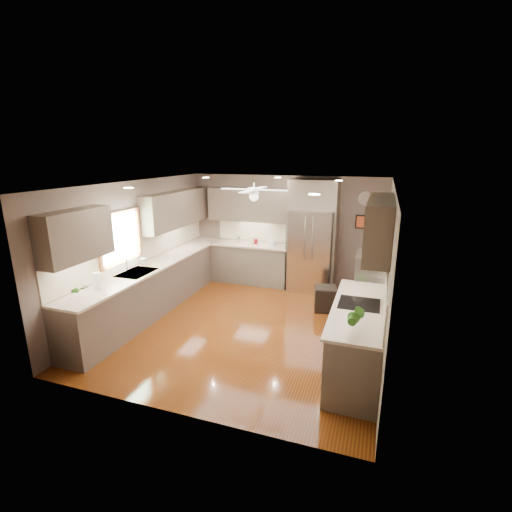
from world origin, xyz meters
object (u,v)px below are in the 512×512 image
Objects in this scene: canister_d at (256,242)px; paper_towel at (97,281)px; canister_b at (239,239)px; stool at (326,298)px; canister_c at (252,240)px; soap_bottle at (144,260)px; potted_plant_left at (81,289)px; bowl at (271,244)px; refrigerator at (312,238)px; microwave at (371,265)px; potted_plant_right at (356,317)px.

paper_towel is (-1.36, -3.60, 0.08)m from canister_d.
stool is (2.26, -1.15, -0.77)m from canister_b.
paper_towel reaches higher than stool.
soap_bottle is (-1.34, -2.31, 0.01)m from canister_c.
potted_plant_left is 4.34m from stool.
canister_b reaches higher than bowl.
paper_towel is (-0.92, -3.66, 0.07)m from canister_b.
soap_bottle is at bearing -120.16° from canister_c.
paper_towel is at bearing 95.62° from potted_plant_left.
refrigerator reaches higher than canister_b.
microwave reaches higher than canister_c.
potted_plant_right is 2.87m from stool.
refrigerator is (-1.22, 3.69, 0.08)m from potted_plant_right.
stool is at bearing -64.54° from refrigerator.
soap_bottle is 0.37× the size of microwave.
microwave is (2.64, -2.75, 0.48)m from canister_d.
canister_c is at bearing 125.12° from potted_plant_right.
canister_c is 0.11m from canister_d.
canister_d is (0.10, -0.01, -0.03)m from canister_c.
potted_plant_left reaches higher than stool.
refrigerator is at bearing 115.46° from stool.
canister_d is 0.37× the size of potted_plant_right.
canister_b is at bearing 66.87° from soap_bottle.
microwave is 1.97× the size of paper_towel.
paper_towel is (0.08, -1.31, 0.04)m from soap_bottle.
potted_plant_right is at bearing -71.76° from refrigerator.
potted_plant_right is (2.63, -3.75, 0.08)m from canister_c.
canister_b is 3.77m from paper_towel.
potted_plant_left is 1.24× the size of bowl.
canister_b is 0.05× the size of refrigerator.
canister_d is 0.57× the size of bowl.
canister_c is at bearing 177.89° from refrigerator.
potted_plant_left is at bearing -84.38° from paper_towel.
potted_plant_left is at bearing -162.89° from microwave.
canister_b is 0.34m from canister_c.
paper_towel is at bearing -109.15° from canister_c.
refrigerator is 4.46m from paper_towel.
potted_plant_left is 0.99× the size of paper_towel.
canister_c reaches higher than bowl.
refrigerator reaches higher than bowl.
paper_towel reaches higher than potted_plant_left.
canister_d is at bearing 178.36° from refrigerator.
microwave is at bearing -6.34° from soap_bottle.
potted_plant_right reaches higher than canister_c.
soap_bottle is at bearing 160.09° from potted_plant_right.
potted_plant_left is 0.11× the size of refrigerator.
canister_c is 1.43m from refrigerator.
bowl is (-2.16, 3.74, -0.14)m from potted_plant_right.
canister_d is at bearing -6.67° from canister_b.
microwave is at bearing -50.51° from bowl.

